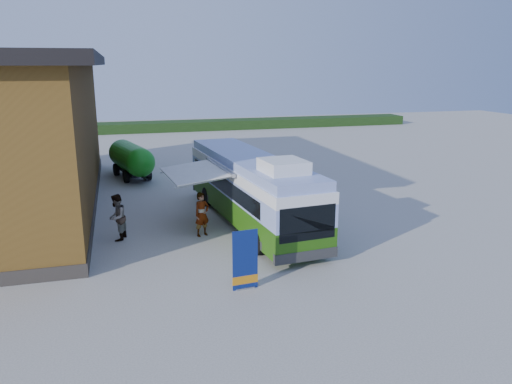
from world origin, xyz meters
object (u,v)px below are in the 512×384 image
object	(u,v)px
person_a	(202,214)
person_b	(117,217)
picnic_table	(287,236)
slurry_tanker	(131,158)
banner	(245,265)
bus	(251,187)

from	to	relation	value
person_a	person_b	world-z (taller)	person_b
person_b	person_a	bearing A→B (deg)	102.31
picnic_table	slurry_tanker	xyz separation A→B (m)	(-5.33, 14.81, 0.65)
person_a	person_b	bearing A→B (deg)	149.06
banner	person_b	bearing A→B (deg)	117.93
bus	banner	world-z (taller)	bus
bus	person_b	bearing A→B (deg)	-178.17
picnic_table	person_b	bearing A→B (deg)	159.65
banner	picnic_table	size ratio (longest dim) A/B	1.26
person_b	slurry_tanker	world-z (taller)	slurry_tanker
banner	person_b	xyz separation A→B (m)	(-3.90, 5.91, 0.15)
bus	person_a	world-z (taller)	bus
bus	person_a	distance (m)	2.79
bus	slurry_tanker	xyz separation A→B (m)	(-4.89, 10.99, -0.43)
banner	person_a	size ratio (longest dim) A/B	1.06
person_b	slurry_tanker	bearing A→B (deg)	-165.67
person_b	slurry_tanker	xyz separation A→B (m)	(0.97, 11.75, 0.31)
bus	person_a	xyz separation A→B (m)	(-2.42, -1.16, -0.76)
picnic_table	person_b	size ratio (longest dim) A/B	0.82
picnic_table	person_a	world-z (taller)	person_a
person_a	slurry_tanker	size ratio (longest dim) A/B	0.32
bus	slurry_tanker	size ratio (longest dim) A/B	2.01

